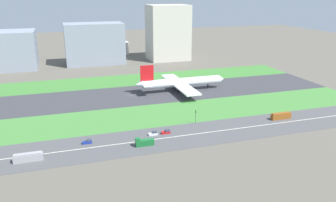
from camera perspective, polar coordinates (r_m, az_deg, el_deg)
The scene contains 18 objects.
ground_plane at distance 228.30m, azimuth -6.27°, elevation 0.92°, with size 800.00×800.00×0.00m, color #5B564C.
runway at distance 228.28m, azimuth -6.27°, elevation 0.94°, with size 280.00×46.00×0.10m, color #38383D.
grass_median_north at distance 267.15m, azimuth -8.05°, elevation 3.39°, with size 280.00×36.00×0.10m, color #3D7A33.
grass_median_south at distance 190.32m, azimuth -3.78°, elevation -2.51°, with size 280.00×36.00×0.10m, color #427F38.
highway at distance 161.72m, azimuth -1.02°, elevation -6.31°, with size 280.00×28.00×0.10m, color #4C4C4F.
highway_centerline at distance 161.70m, azimuth -1.02°, elevation -6.29°, with size 266.00×0.50×0.01m, color silver.
airliner at distance 235.48m, azimuth 2.00°, elevation 3.13°, with size 65.00×56.00×19.70m.
bus_0 at distance 151.87m, azimuth -22.44°, elevation -8.73°, with size 11.60×2.50×3.50m.
car_0 at distance 160.57m, azimuth -13.37°, elevation -6.68°, with size 4.40×1.80×2.00m.
bus_1 at distance 194.79m, azimuth 18.45°, elevation -2.40°, with size 11.60×2.50×3.50m.
car_1 at distance 165.06m, azimuth -2.47°, elevation -5.47°, with size 4.40×1.80×2.00m.
truck_0 at distance 154.34m, azimuth -4.05°, elevation -6.94°, with size 8.40×2.50×4.00m.
car_3 at distance 166.72m, azimuth -0.31°, elevation -5.21°, with size 4.40×1.80×2.00m.
traffic_light at distance 178.36m, azimuth 4.65°, elevation -2.52°, with size 0.36×0.50×7.20m.
terminal_building at distance 335.55m, azimuth -25.89°, elevation 7.66°, with size 54.53×37.78×33.36m, color gray.
hangar_building at distance 333.18m, azimuth -12.25°, elevation 9.40°, with size 54.22×28.35×38.18m, color gray.
office_tower at distance 346.72m, azimuth -0.01°, elevation 11.43°, with size 39.19×31.65×53.82m, color beige.
fuel_tank_west at distance 382.92m, azimuth -8.40°, elevation 8.79°, with size 23.24×23.24×13.14m, color silver.
Camera 1 is at (-41.88, -214.30, 66.64)m, focal length 36.28 mm.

